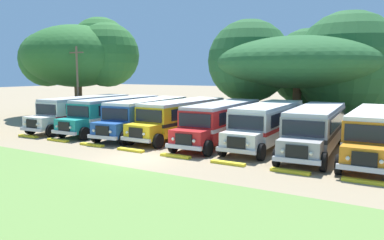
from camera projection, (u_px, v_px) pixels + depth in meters
ground_plane at (139, 158)px, 21.99m from camera, size 220.00×220.00×0.00m
foreground_grass_strip at (21, 195)px, 15.42m from camera, size 80.00×11.37×0.01m
parked_bus_slot_0 at (85, 111)px, 33.92m from camera, size 3.09×10.89×2.82m
parked_bus_slot_1 at (115, 112)px, 32.40m from camera, size 2.98×10.88×2.82m
parked_bus_slot_2 at (147, 115)px, 30.57m from camera, size 3.61×10.98×2.82m
parked_bus_slot_3 at (182, 116)px, 29.39m from camera, size 2.71×10.84×2.82m
parked_bus_slot_4 at (222, 120)px, 27.10m from camera, size 3.16×10.91×2.82m
parked_bus_slot_5 at (268, 122)px, 26.00m from camera, size 2.94×10.87×2.82m
parked_bus_slot_6 at (316, 127)px, 23.68m from camera, size 3.24×10.92×2.82m
parked_bus_slot_7 at (375, 131)px, 21.91m from camera, size 2.78×10.85×2.82m
curb_wheelstop_0 at (28, 136)px, 29.16m from camera, size 2.00×0.36×0.15m
curb_wheelstop_1 at (58, 140)px, 27.43m from camera, size 2.00×0.36×0.15m
curb_wheelstop_2 at (92, 145)px, 25.70m from camera, size 2.00×0.36×0.15m
curb_wheelstop_3 at (131, 150)px, 23.96m from camera, size 2.00×0.36×0.15m
curb_wheelstop_4 at (176, 156)px, 22.23m from camera, size 2.00×0.36×0.15m
curb_wheelstop_5 at (228, 163)px, 20.49m from camera, size 2.00×0.36×0.15m
curb_wheelstop_6 at (290, 171)px, 18.76m from camera, size 2.00×0.36×0.15m
curb_wheelstop_7 at (365, 182)px, 17.02m from camera, size 2.00×0.36×0.15m
broad_shade_tree at (306, 64)px, 35.78m from camera, size 17.39×16.24×10.63m
secondary_tree at (84, 55)px, 42.95m from camera, size 13.67×13.38×11.62m
utility_pole at (78, 83)px, 36.52m from camera, size 1.80×0.20×7.52m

